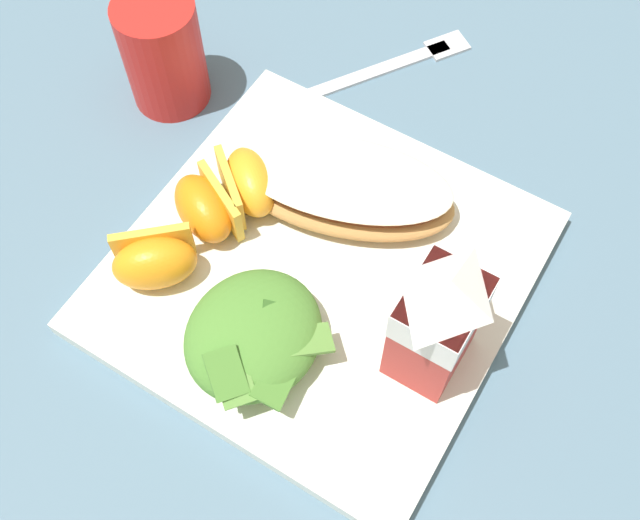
# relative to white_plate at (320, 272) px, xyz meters

# --- Properties ---
(ground) EXTENTS (3.00, 3.00, 0.00)m
(ground) POSITION_rel_white_plate_xyz_m (0.00, 0.00, -0.01)
(ground) COLOR slate
(white_plate) EXTENTS (0.28, 0.28, 0.02)m
(white_plate) POSITION_rel_white_plate_xyz_m (0.00, 0.00, 0.00)
(white_plate) COLOR white
(white_plate) RESTS_ON ground
(cheesy_pizza_bread) EXTENTS (0.13, 0.19, 0.04)m
(cheesy_pizza_bread) POSITION_rel_white_plate_xyz_m (-0.06, -0.01, 0.03)
(cheesy_pizza_bread) COLOR tan
(cheesy_pizza_bread) RESTS_ON white_plate
(green_salad_pile) EXTENTS (0.11, 0.10, 0.05)m
(green_salad_pile) POSITION_rel_white_plate_xyz_m (0.08, -0.00, 0.03)
(green_salad_pile) COLOR #4C8433
(green_salad_pile) RESTS_ON white_plate
(milk_carton) EXTENTS (0.06, 0.04, 0.11)m
(milk_carton) POSITION_rel_white_plate_xyz_m (0.02, 0.10, 0.07)
(milk_carton) COLOR #B7332D
(milk_carton) RESTS_ON white_plate
(orange_wedge_front) EXTENTS (0.07, 0.07, 0.04)m
(orange_wedge_front) POSITION_rel_white_plate_xyz_m (-0.02, -0.08, 0.03)
(orange_wedge_front) COLOR orange
(orange_wedge_front) RESTS_ON white_plate
(orange_wedge_middle) EXTENTS (0.06, 0.07, 0.04)m
(orange_wedge_middle) POSITION_rel_white_plate_xyz_m (0.01, -0.09, 0.03)
(orange_wedge_middle) COLOR orange
(orange_wedge_middle) RESTS_ON white_plate
(orange_wedge_rear) EXTENTS (0.07, 0.07, 0.04)m
(orange_wedge_rear) POSITION_rel_white_plate_xyz_m (0.07, -0.10, 0.03)
(orange_wedge_rear) COLOR orange
(orange_wedge_rear) RESTS_ON white_plate
(metal_fork) EXTENTS (0.17, 0.12, 0.01)m
(metal_fork) POSITION_rel_white_plate_xyz_m (-0.21, -0.06, -0.01)
(metal_fork) COLOR silver
(metal_fork) RESTS_ON ground
(drinking_red_cup) EXTENTS (0.07, 0.07, 0.10)m
(drinking_red_cup) POSITION_rel_white_plate_xyz_m (-0.09, -0.20, 0.04)
(drinking_red_cup) COLOR red
(drinking_red_cup) RESTS_ON ground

